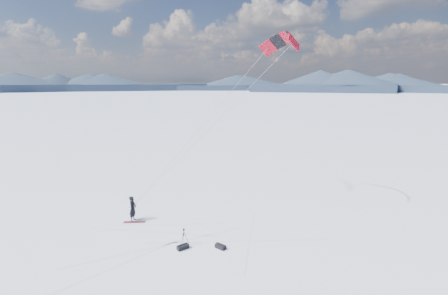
{
  "coord_description": "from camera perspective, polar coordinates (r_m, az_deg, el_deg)",
  "views": [
    {
      "loc": [
        2.33,
        -19.21,
        10.47
      ],
      "look_at": [
        4.25,
        5.59,
        5.3
      ],
      "focal_mm": 26.0,
      "sensor_mm": 36.0,
      "label": 1
    }
  ],
  "objects": [
    {
      "name": "power_kite",
      "position": [
        26.99,
        10.08,
        17.56
      ],
      "size": [
        12.91,
        5.45,
        13.08
      ],
      "color": "#AC0D1F",
      "rests_on": "ground"
    },
    {
      "name": "snowkiter",
      "position": [
        26.21,
        -15.64,
        -12.27
      ],
      "size": [
        0.62,
        0.8,
        1.94
      ],
      "primitive_type": "imported",
      "rotation": [
        0.0,
        0.0,
        1.34
      ],
      "color": "black",
      "rests_on": "ground"
    },
    {
      "name": "snowboard",
      "position": [
        25.89,
        -15.45,
        -12.52
      ],
      "size": [
        1.61,
        0.36,
        0.04
      ],
      "primitive_type": "cube",
      "rotation": [
        0.0,
        0.0,
        -0.04
      ],
      "color": "maroon",
      "rests_on": "ground"
    },
    {
      "name": "tripod",
      "position": [
        21.69,
        -7.06,
        -14.98
      ],
      "size": [
        0.56,
        0.58,
        1.16
      ],
      "rotation": [
        0.0,
        0.0,
        0.21
      ],
      "color": "black",
      "rests_on": "ground"
    },
    {
      "name": "gear_bag_b",
      "position": [
        21.49,
        -0.63,
        -17.0
      ],
      "size": [
        0.73,
        0.72,
        0.32
      ],
      "rotation": [
        0.0,
        0.0,
        -0.77
      ],
      "color": "black",
      "rests_on": "ground"
    },
    {
      "name": "ground",
      "position": [
        22.0,
        -10.41,
        -16.89
      ],
      "size": [
        1800.0,
        1800.0,
        0.0
      ],
      "primitive_type": "plane",
      "color": "white"
    },
    {
      "name": "snow_tracks",
      "position": [
        21.77,
        -12.29,
        -17.29
      ],
      "size": [
        14.76,
        10.25,
        0.01
      ],
      "color": "silver",
      "rests_on": "ground"
    },
    {
      "name": "horizon_hills",
      "position": [
        20.4,
        -10.83,
        -6.93
      ],
      "size": [
        704.84,
        706.81,
        9.46
      ],
      "color": "black",
      "rests_on": "ground"
    },
    {
      "name": "gear_bag_a",
      "position": [
        21.58,
        -7.26,
        -16.96
      ],
      "size": [
        0.8,
        0.69,
        0.33
      ],
      "rotation": [
        0.0,
        0.0,
        0.59
      ],
      "color": "black",
      "rests_on": "ground"
    }
  ]
}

